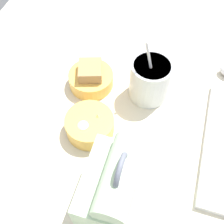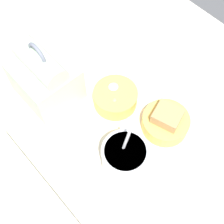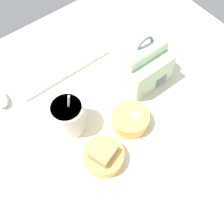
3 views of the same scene
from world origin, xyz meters
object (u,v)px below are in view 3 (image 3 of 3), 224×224
at_px(bento_bowl_snacks, 130,119).
at_px(computer_mouse, 0,99).
at_px(keyboard, 58,64).
at_px(bento_bowl_sandwich, 103,156).
at_px(lunch_bag, 142,64).
at_px(soup_cup, 68,116).

height_order(bento_bowl_snacks, computer_mouse, bento_bowl_snacks).
relative_size(keyboard, bento_bowl_sandwich, 2.82).
xyz_separation_m(lunch_bag, soup_cup, (-0.32, -0.00, -0.02)).
bearing_deg(lunch_bag, bento_bowl_sandwich, -150.55).
bearing_deg(bento_bowl_snacks, bento_bowl_sandwich, -161.58).
bearing_deg(bento_bowl_sandwich, computer_mouse, 111.39).
bearing_deg(lunch_bag, bento_bowl_snacks, -141.78).
bearing_deg(soup_cup, computer_mouse, 121.66).
relative_size(soup_cup, bento_bowl_snacks, 1.57).
bearing_deg(computer_mouse, soup_cup, -58.34).
height_order(keyboard, bento_bowl_sandwich, bento_bowl_sandwich).
height_order(soup_cup, computer_mouse, soup_cup).
distance_m(bento_bowl_sandwich, bento_bowl_snacks, 0.16).
bearing_deg(bento_bowl_snacks, keyboard, 98.86).
xyz_separation_m(keyboard, bento_bowl_sandwich, (-0.09, -0.41, 0.02)).
relative_size(keyboard, lunch_bag, 1.75).
relative_size(soup_cup, bento_bowl_sandwich, 1.54).
distance_m(lunch_bag, bento_bowl_sandwich, 0.35).
distance_m(keyboard, bento_bowl_sandwich, 0.42).
height_order(keyboard, lunch_bag, lunch_bag).
bearing_deg(bento_bowl_snacks, computer_mouse, 131.21).
bearing_deg(bento_bowl_snacks, lunch_bag, 38.22).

